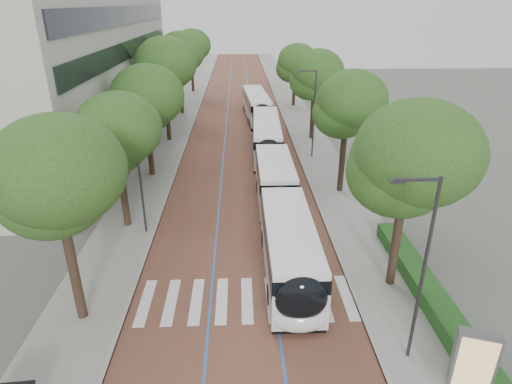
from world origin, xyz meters
TOP-DOWN VIEW (x-y plane):
  - ground at (0.00, 0.00)m, footprint 160.00×160.00m
  - road at (0.00, 40.00)m, footprint 11.00×140.00m
  - sidewalk_left at (-7.50, 40.00)m, footprint 4.00×140.00m
  - sidewalk_right at (7.50, 40.00)m, footprint 4.00×140.00m
  - kerb_left at (-5.60, 40.00)m, footprint 0.20×140.00m
  - kerb_right at (5.60, 40.00)m, footprint 0.20×140.00m
  - zebra_crossing at (0.20, 1.00)m, footprint 10.55×3.60m
  - lane_line_left at (-1.60, 40.00)m, footprint 0.12×126.00m
  - lane_line_right at (1.60, 40.00)m, footprint 0.12×126.00m
  - office_building at (-19.47, 28.00)m, footprint 18.11×40.00m
  - hedge at (9.10, 0.00)m, footprint 1.20×14.00m
  - streetlight_near at (6.62, -3.00)m, footprint 1.82×0.20m
  - streetlight_far at (6.62, 22.00)m, footprint 1.82×0.20m
  - lamp_post_left at (-6.10, 8.00)m, footprint 0.14×0.14m
  - trees_left at (-7.50, 27.31)m, footprint 6.14×60.59m
  - trees_right at (7.70, 20.97)m, footprint 5.80×47.58m
  - lead_bus at (2.48, 6.84)m, footprint 2.58×18.40m
  - bus_queued_0 at (2.56, 23.24)m, footprint 2.95×12.48m
  - bus_queued_1 at (2.18, 36.60)m, footprint 3.34×12.54m
  - ad_panel at (8.18, -5.10)m, footprint 1.51×0.85m

SIDE VIEW (x-z plane):
  - ground at x=0.00m, z-range 0.00..0.00m
  - road at x=0.00m, z-range 0.00..0.02m
  - lane_line_left at x=-1.60m, z-range 0.02..0.03m
  - lane_line_right at x=1.60m, z-range 0.02..0.03m
  - zebra_crossing at x=0.20m, z-range 0.02..0.03m
  - sidewalk_left at x=-7.50m, z-range 0.00..0.12m
  - sidewalk_right at x=7.50m, z-range 0.00..0.12m
  - kerb_left at x=-5.60m, z-range -0.01..0.13m
  - kerb_right at x=5.60m, z-range -0.01..0.13m
  - hedge at x=9.10m, z-range 0.12..0.92m
  - bus_queued_0 at x=2.56m, z-range 0.02..3.22m
  - bus_queued_1 at x=2.18m, z-range 0.02..3.22m
  - lead_bus at x=2.48m, z-range 0.03..3.23m
  - ad_panel at x=8.18m, z-range 0.19..3.23m
  - lamp_post_left at x=-6.10m, z-range 0.12..8.12m
  - streetlight_near at x=6.62m, z-range 0.82..8.82m
  - streetlight_far at x=6.62m, z-range 0.82..8.82m
  - trees_right at x=7.70m, z-range 1.77..10.94m
  - trees_left at x=-7.50m, z-range 1.79..11.78m
  - office_building at x=-19.47m, z-range 0.00..14.00m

